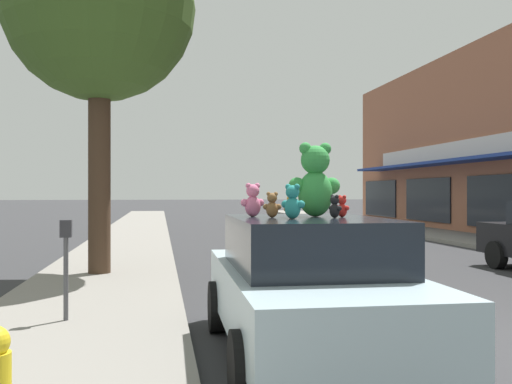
# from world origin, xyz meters

# --- Properties ---
(plush_art_car) EXTENTS (1.97, 4.11, 1.48)m
(plush_art_car) POSITION_xyz_m (-3.40, 0.67, 0.78)
(plush_art_car) COLOR #ADC6D1
(plush_art_car) RESTS_ON ground_plane
(teddy_bear_giant) EXTENTS (0.60, 0.38, 0.82)m
(teddy_bear_giant) POSITION_xyz_m (-3.26, 0.93, 1.87)
(teddy_bear_giant) COLOR green
(teddy_bear_giant) RESTS_ON plush_art_car
(teddy_bear_brown) EXTENTS (0.21, 0.13, 0.27)m
(teddy_bear_brown) POSITION_xyz_m (-3.77, 0.81, 1.61)
(teddy_bear_brown) COLOR olive
(teddy_bear_brown) RESTS_ON plush_art_car
(teddy_bear_black) EXTENTS (0.14, 0.18, 0.24)m
(teddy_bear_black) POSITION_xyz_m (-3.15, 0.57, 1.59)
(teddy_bear_black) COLOR black
(teddy_bear_black) RESTS_ON plush_art_car
(teddy_bear_pink) EXTENTS (0.28, 0.18, 0.37)m
(teddy_bear_pink) POSITION_xyz_m (-3.94, 1.03, 1.66)
(teddy_bear_pink) COLOR pink
(teddy_bear_pink) RESTS_ON plush_art_car
(teddy_bear_orange) EXTENTS (0.17, 0.11, 0.23)m
(teddy_bear_orange) POSITION_xyz_m (-3.61, 0.55, 1.59)
(teddy_bear_orange) COLOR orange
(teddy_bear_orange) RESTS_ON plush_art_car
(teddy_bear_red) EXTENTS (0.15, 0.18, 0.24)m
(teddy_bear_red) POSITION_xyz_m (-3.01, 0.75, 1.59)
(teddy_bear_red) COLOR red
(teddy_bear_red) RESTS_ON plush_art_car
(teddy_bear_teal) EXTENTS (0.25, 0.23, 0.35)m
(teddy_bear_teal) POSITION_xyz_m (-3.63, 0.44, 1.65)
(teddy_bear_teal) COLOR teal
(teddy_bear_teal) RESTS_ON plush_art_car
(street_tree) EXTENTS (3.85, 3.85, 7.32)m
(street_tree) POSITION_xyz_m (-6.15, 6.67, 5.47)
(street_tree) COLOR #473323
(street_tree) RESTS_ON sidewalk_near
(parking_meter) EXTENTS (0.14, 0.10, 1.27)m
(parking_meter) POSITION_xyz_m (-6.12, 2.36, 0.93)
(parking_meter) COLOR #4C4C51
(parking_meter) RESTS_ON sidewalk_near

